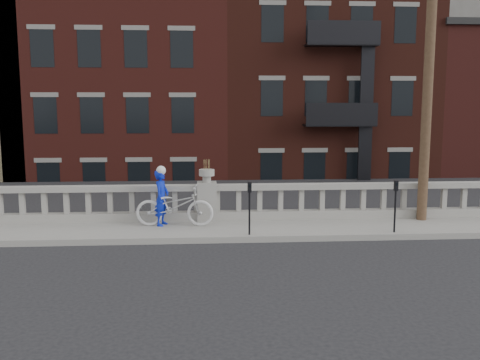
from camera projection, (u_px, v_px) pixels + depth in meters
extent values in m
plane|color=black|center=(208.00, 266.00, 11.53)|extent=(120.00, 120.00, 0.00)
cube|color=gray|center=(207.00, 230.00, 14.48)|extent=(32.00, 2.20, 0.15)
cube|color=gray|center=(207.00, 216.00, 15.39)|extent=(28.00, 0.34, 0.25)
cube|color=gray|center=(207.00, 187.00, 15.27)|extent=(28.00, 0.34, 0.16)
cube|color=gray|center=(207.00, 201.00, 15.33)|extent=(0.55, 0.55, 1.10)
cylinder|color=gray|center=(207.00, 179.00, 15.23)|extent=(0.24, 0.24, 0.20)
cylinder|color=gray|center=(207.00, 173.00, 15.21)|extent=(0.44, 0.44, 0.18)
cube|color=#605E59|center=(208.00, 301.00, 16.12)|extent=(36.00, 0.50, 5.15)
cube|color=black|center=(206.00, 227.00, 37.90)|extent=(80.00, 44.00, 0.50)
cube|color=#595651|center=(154.00, 276.00, 20.17)|extent=(16.00, 7.00, 4.00)
cube|color=#595651|center=(466.00, 97.00, 44.96)|extent=(14.00, 14.00, 18.00)
cube|color=#4E1B16|center=(135.00, 129.00, 30.67)|extent=(10.00, 14.00, 14.00)
cube|color=black|center=(132.00, 0.00, 29.65)|extent=(10.30, 14.30, 0.30)
cube|color=#3E1711|center=(308.00, 116.00, 31.23)|extent=(10.00, 14.00, 15.50)
cube|color=#4C1B17|center=(471.00, 145.00, 32.15)|extent=(10.00, 14.00, 12.00)
cube|color=black|center=(478.00, 40.00, 31.27)|extent=(10.30, 14.30, 0.30)
cylinder|color=#422D1E|center=(430.00, 43.00, 14.76)|extent=(0.28, 0.28, 10.00)
cylinder|color=black|center=(249.00, 214.00, 13.62)|extent=(0.05, 0.05, 1.10)
cube|color=black|center=(250.00, 187.00, 13.52)|extent=(0.10, 0.08, 0.26)
cube|color=black|center=(250.00, 186.00, 13.47)|extent=(0.06, 0.01, 0.08)
cylinder|color=black|center=(395.00, 212.00, 13.88)|extent=(0.05, 0.05, 1.10)
cube|color=black|center=(396.00, 186.00, 13.78)|extent=(0.10, 0.08, 0.26)
cube|color=black|center=(397.00, 184.00, 13.73)|extent=(0.06, 0.01, 0.08)
imported|color=silver|center=(175.00, 206.00, 14.60)|extent=(2.17, 0.91, 1.11)
imported|color=#0C20B8|center=(162.00, 198.00, 14.65)|extent=(0.52, 0.65, 1.54)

